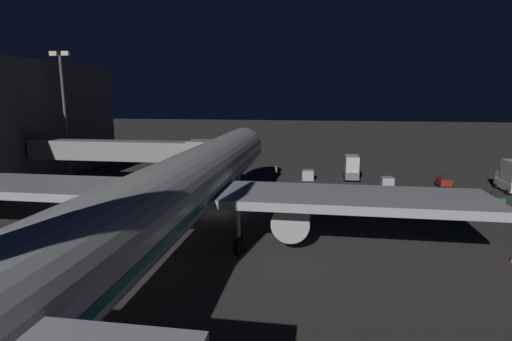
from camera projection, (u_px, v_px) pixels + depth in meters
ground_plane at (220, 213)px, 43.68m from camera, size 320.00×320.00×0.00m
airliner_at_gate at (185, 188)px, 32.02m from camera, size 48.01×57.63×19.36m
jet_bridge at (133, 151)px, 52.09m from camera, size 25.31×3.40×6.98m
apron_floodlight_mast at (64, 108)px, 57.04m from camera, size 2.90×0.50×18.62m
baggage_tug_lead at (494, 200)px, 45.84m from camera, size 1.86×2.41×1.95m
catering_truck at (512, 177)px, 52.42m from camera, size 2.36×5.05×4.28m
pushback_tug at (444, 182)px, 55.48m from camera, size 1.86×2.68×1.95m
cargo_truck_aft at (351, 168)px, 60.27m from camera, size 2.36×4.73×3.72m
baggage_container_mid_row at (387, 183)px, 54.42m from camera, size 1.54×1.77×1.64m
baggage_container_far_row at (308, 175)px, 60.22m from camera, size 1.70×1.56×1.53m
ground_crew_marshaller_fwd at (276, 171)px, 61.99m from camera, size 0.40×0.40×1.79m
traffic_cone_nose_port at (261, 179)px, 59.59m from camera, size 0.36×0.36×0.55m
traffic_cone_nose_starboard at (232, 178)px, 60.24m from camera, size 0.36×0.36×0.55m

